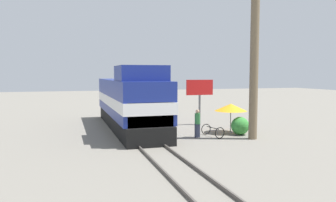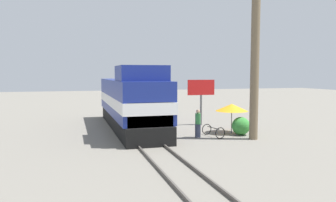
{
  "view_description": "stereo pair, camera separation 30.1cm",
  "coord_description": "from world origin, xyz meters",
  "px_view_note": "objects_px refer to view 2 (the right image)",
  "views": [
    {
      "loc": [
        -4.38,
        -20.31,
        4.03
      ],
      "look_at": [
        1.2,
        -2.3,
        2.47
      ],
      "focal_mm": 35.0,
      "sensor_mm": 36.0,
      "label": 1
    },
    {
      "loc": [
        -4.1,
        -20.4,
        4.03
      ],
      "look_at": [
        1.2,
        -2.3,
        2.47
      ],
      "focal_mm": 35.0,
      "sensor_mm": 36.0,
      "label": 2
    }
  ],
  "objects_px": {
    "person_bystander": "(198,122)",
    "bicycle": "(213,131)",
    "utility_pole": "(255,41)",
    "vendor_umbrella": "(232,107)",
    "billboard_sign": "(201,91)",
    "locomotive": "(131,102)"
  },
  "relations": [
    {
      "from": "vendor_umbrella",
      "to": "billboard_sign",
      "type": "xyz_separation_m",
      "value": [
        -0.69,
        3.85,
        0.98
      ]
    },
    {
      "from": "utility_pole",
      "to": "bicycle",
      "type": "xyz_separation_m",
      "value": [
        -2.05,
        1.44,
        -5.63
      ]
    },
    {
      "from": "billboard_sign",
      "to": "bicycle",
      "type": "relative_size",
      "value": 2.11
    },
    {
      "from": "vendor_umbrella",
      "to": "bicycle",
      "type": "height_order",
      "value": "vendor_umbrella"
    },
    {
      "from": "utility_pole",
      "to": "vendor_umbrella",
      "type": "xyz_separation_m",
      "value": [
        -0.29,
        2.33,
        -4.24
      ]
    },
    {
      "from": "locomotive",
      "to": "utility_pole",
      "type": "relative_size",
      "value": 1.16
    },
    {
      "from": "person_bystander",
      "to": "bicycle",
      "type": "xyz_separation_m",
      "value": [
        1.04,
        -0.05,
        -0.61
      ]
    },
    {
      "from": "utility_pole",
      "to": "bicycle",
      "type": "relative_size",
      "value": 7.05
    },
    {
      "from": "utility_pole",
      "to": "person_bystander",
      "type": "xyz_separation_m",
      "value": [
        -3.09,
        1.49,
        -5.02
      ]
    },
    {
      "from": "locomotive",
      "to": "billboard_sign",
      "type": "distance_m",
      "value": 5.67
    },
    {
      "from": "utility_pole",
      "to": "vendor_umbrella",
      "type": "bearing_deg",
      "value": 97.2
    },
    {
      "from": "billboard_sign",
      "to": "locomotive",
      "type": "bearing_deg",
      "value": -177.24
    },
    {
      "from": "vendor_umbrella",
      "to": "billboard_sign",
      "type": "bearing_deg",
      "value": 100.18
    },
    {
      "from": "billboard_sign",
      "to": "person_bystander",
      "type": "bearing_deg",
      "value": -114.22
    },
    {
      "from": "vendor_umbrella",
      "to": "bicycle",
      "type": "relative_size",
      "value": 1.29
    },
    {
      "from": "billboard_sign",
      "to": "bicycle",
      "type": "bearing_deg",
      "value": -102.66
    },
    {
      "from": "utility_pole",
      "to": "bicycle",
      "type": "bearing_deg",
      "value": 144.85
    },
    {
      "from": "locomotive",
      "to": "utility_pole",
      "type": "bearing_deg",
      "value": -41.86
    },
    {
      "from": "vendor_umbrella",
      "to": "bicycle",
      "type": "bearing_deg",
      "value": -153.14
    },
    {
      "from": "locomotive",
      "to": "billboard_sign",
      "type": "bearing_deg",
      "value": 2.76
    },
    {
      "from": "locomotive",
      "to": "person_bystander",
      "type": "xyz_separation_m",
      "value": [
        3.5,
        -4.42,
        -0.98
      ]
    },
    {
      "from": "utility_pole",
      "to": "bicycle",
      "type": "height_order",
      "value": "utility_pole"
    }
  ]
}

